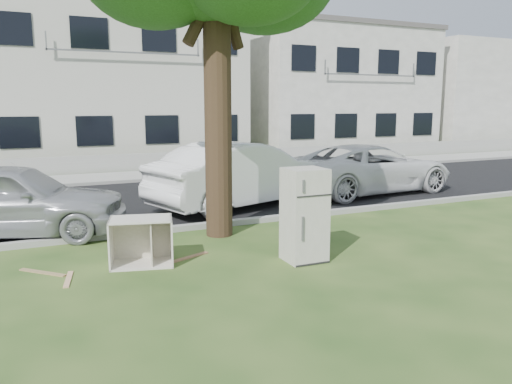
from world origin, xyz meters
name	(u,v)px	position (x,y,z in m)	size (l,w,h in m)	color
ground	(276,256)	(0.00, 0.00, 0.00)	(120.00, 120.00, 0.00)	#244217
road	(181,199)	(0.00, 6.00, 0.01)	(120.00, 7.00, 0.01)	black
kerb_near	(226,226)	(0.00, 2.45, 0.00)	(120.00, 0.18, 0.12)	gray
kerb_far	(153,181)	(0.00, 9.55, 0.00)	(120.00, 0.18, 0.12)	gray
sidewalk	(144,176)	(0.00, 11.00, 0.01)	(120.00, 2.80, 0.01)	gray
low_wall	(135,162)	(0.00, 12.60, 0.35)	(120.00, 0.15, 0.70)	gray
townhouse_center	(112,82)	(0.00, 17.50, 3.72)	(11.22, 8.16, 7.44)	beige
townhouse_right	(325,91)	(12.00, 17.50, 3.42)	(10.20, 8.16, 6.84)	white
filler_right	(490,96)	(26.00, 18.00, 3.20)	(16.00, 9.00, 6.40)	beige
fridge	(304,215)	(0.33, -0.40, 0.80)	(0.66, 0.61, 1.60)	beige
cabinet	(142,242)	(-2.26, 0.52, 0.40)	(1.02, 0.63, 0.80)	white
plank_a	(181,259)	(-1.60, 0.48, 0.01)	(1.17, 0.10, 0.02)	#906646
plank_b	(43,272)	(-3.80, 0.74, 0.01)	(0.89, 0.09, 0.02)	#92774C
plank_c	(68,279)	(-3.45, 0.24, 0.01)	(0.73, 0.08, 0.02)	tan
car_center	(243,174)	(1.22, 4.31, 0.85)	(1.80, 5.17, 1.70)	white
car_right	(370,168)	(5.56, 4.65, 0.73)	(2.43, 5.27, 1.47)	white
car_left	(11,200)	(-4.26, 3.43, 0.76)	(1.80, 4.48, 1.53)	#A3A4AA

